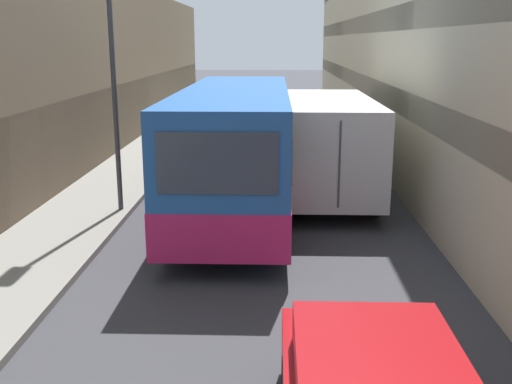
# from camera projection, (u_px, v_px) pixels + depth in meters

# --- Properties ---
(ground_plane) EXTENTS (150.00, 150.00, 0.00)m
(ground_plane) POSITION_uv_depth(u_px,v_px,m) (260.00, 208.00, 15.53)
(ground_plane) COLOR #38383D
(sidewalk_left) EXTENTS (2.36, 60.00, 0.14)m
(sidewalk_left) POSITION_uv_depth(u_px,v_px,m) (93.00, 204.00, 15.66)
(sidewalk_left) COLOR gray
(sidewalk_left) RESTS_ON ground_plane
(building_right_apartment) EXTENTS (2.40, 60.00, 10.31)m
(building_right_apartment) POSITION_uv_depth(u_px,v_px,m) (470.00, 1.00, 14.12)
(building_right_apartment) COLOR beige
(building_right_apartment) RESTS_ON ground_plane
(bus) EXTENTS (2.55, 10.00, 3.09)m
(bus) POSITION_uv_depth(u_px,v_px,m) (236.00, 147.00, 15.01)
(bus) COLOR #1E519E
(bus) RESTS_ON ground_plane
(box_truck) EXTENTS (2.34, 8.66, 2.72)m
(box_truck) POSITION_uv_depth(u_px,v_px,m) (324.00, 137.00, 17.30)
(box_truck) COLOR silver
(box_truck) RESTS_ON ground_plane
(panel_van) EXTENTS (1.89, 4.18, 1.98)m
(panel_van) POSITION_uv_depth(u_px,v_px,m) (249.00, 120.00, 24.08)
(panel_van) COLOR #BCBCC1
(panel_van) RESTS_ON ground_plane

